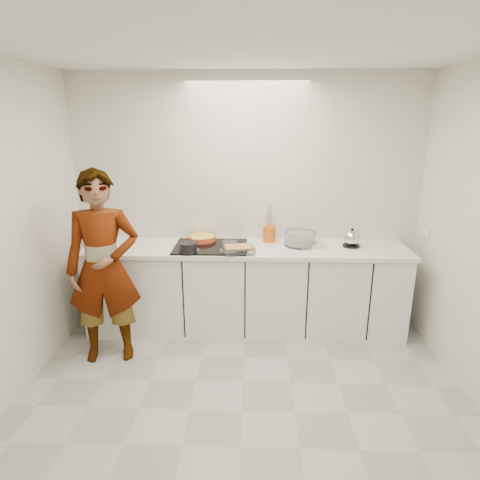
{
  "coord_description": "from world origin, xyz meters",
  "views": [
    {
      "loc": [
        0.07,
        -2.56,
        2.13
      ],
      "look_at": [
        -0.05,
        1.05,
        1.05
      ],
      "focal_mm": 30.0,
      "sensor_mm": 36.0,
      "label": 1
    }
  ],
  "objects_px": {
    "saucepan": "(188,247)",
    "utensil_crock": "(269,234)",
    "tart_dish": "(201,238)",
    "baking_dish": "(239,249)",
    "kettle": "(352,239)",
    "cook": "(104,268)",
    "mixing_bowl": "(300,239)",
    "hob": "(211,246)"
  },
  "relations": [
    {
      "from": "saucepan",
      "to": "baking_dish",
      "type": "height_order",
      "value": "saucepan"
    },
    {
      "from": "kettle",
      "to": "tart_dish",
      "type": "bearing_deg",
      "value": 175.42
    },
    {
      "from": "mixing_bowl",
      "to": "baking_dish",
      "type": "bearing_deg",
      "value": -156.6
    },
    {
      "from": "saucepan",
      "to": "mixing_bowl",
      "type": "bearing_deg",
      "value": 14.92
    },
    {
      "from": "baking_dish",
      "to": "hob",
      "type": "bearing_deg",
      "value": 148.03
    },
    {
      "from": "tart_dish",
      "to": "utensil_crock",
      "type": "relative_size",
      "value": 1.96
    },
    {
      "from": "tart_dish",
      "to": "cook",
      "type": "distance_m",
      "value": 1.07
    },
    {
      "from": "kettle",
      "to": "utensil_crock",
      "type": "relative_size",
      "value": 1.19
    },
    {
      "from": "hob",
      "to": "tart_dish",
      "type": "xyz_separation_m",
      "value": [
        -0.12,
        0.19,
        0.03
      ]
    },
    {
      "from": "baking_dish",
      "to": "utensil_crock",
      "type": "distance_m",
      "value": 0.5
    },
    {
      "from": "hob",
      "to": "saucepan",
      "type": "xyz_separation_m",
      "value": [
        -0.19,
        -0.21,
        0.05
      ]
    },
    {
      "from": "hob",
      "to": "mixing_bowl",
      "type": "distance_m",
      "value": 0.91
    },
    {
      "from": "tart_dish",
      "to": "kettle",
      "type": "relative_size",
      "value": 1.65
    },
    {
      "from": "kettle",
      "to": "mixing_bowl",
      "type": "bearing_deg",
      "value": 177.83
    },
    {
      "from": "mixing_bowl",
      "to": "cook",
      "type": "height_order",
      "value": "cook"
    },
    {
      "from": "saucepan",
      "to": "mixing_bowl",
      "type": "height_order",
      "value": "saucepan"
    },
    {
      "from": "saucepan",
      "to": "kettle",
      "type": "relative_size",
      "value": 1.13
    },
    {
      "from": "saucepan",
      "to": "utensil_crock",
      "type": "xyz_separation_m",
      "value": [
        0.78,
        0.43,
        0.02
      ]
    },
    {
      "from": "hob",
      "to": "baking_dish",
      "type": "bearing_deg",
      "value": -31.97
    },
    {
      "from": "kettle",
      "to": "baking_dish",
      "type": "bearing_deg",
      "value": -167.7
    },
    {
      "from": "saucepan",
      "to": "kettle",
      "type": "xyz_separation_m",
      "value": [
        1.61,
        0.27,
        0.02
      ]
    },
    {
      "from": "hob",
      "to": "cook",
      "type": "bearing_deg",
      "value": -149.0
    },
    {
      "from": "baking_dish",
      "to": "kettle",
      "type": "distance_m",
      "value": 1.15
    },
    {
      "from": "hob",
      "to": "saucepan",
      "type": "relative_size",
      "value": 3.28
    },
    {
      "from": "baking_dish",
      "to": "tart_dish",
      "type": "bearing_deg",
      "value": 137.79
    },
    {
      "from": "kettle",
      "to": "utensil_crock",
      "type": "distance_m",
      "value": 0.84
    },
    {
      "from": "kettle",
      "to": "cook",
      "type": "xyz_separation_m",
      "value": [
        -2.31,
        -0.6,
        -0.12
      ]
    },
    {
      "from": "hob",
      "to": "tart_dish",
      "type": "height_order",
      "value": "tart_dish"
    },
    {
      "from": "tart_dish",
      "to": "saucepan",
      "type": "height_order",
      "value": "saucepan"
    },
    {
      "from": "saucepan",
      "to": "baking_dish",
      "type": "bearing_deg",
      "value": 3.21
    },
    {
      "from": "saucepan",
      "to": "cook",
      "type": "xyz_separation_m",
      "value": [
        -0.7,
        -0.33,
        -0.1
      ]
    },
    {
      "from": "hob",
      "to": "cook",
      "type": "height_order",
      "value": "cook"
    },
    {
      "from": "mixing_bowl",
      "to": "utensil_crock",
      "type": "xyz_separation_m",
      "value": [
        -0.31,
        0.14,
        0.01
      ]
    },
    {
      "from": "hob",
      "to": "tart_dish",
      "type": "bearing_deg",
      "value": 121.93
    },
    {
      "from": "mixing_bowl",
      "to": "saucepan",
      "type": "bearing_deg",
      "value": -165.08
    },
    {
      "from": "tart_dish",
      "to": "utensil_crock",
      "type": "bearing_deg",
      "value": 2.83
    },
    {
      "from": "baking_dish",
      "to": "mixing_bowl",
      "type": "xyz_separation_m",
      "value": [
        0.61,
        0.26,
        0.02
      ]
    },
    {
      "from": "baking_dish",
      "to": "cook",
      "type": "xyz_separation_m",
      "value": [
        -1.18,
        -0.36,
        -0.08
      ]
    },
    {
      "from": "utensil_crock",
      "to": "cook",
      "type": "bearing_deg",
      "value": -152.9
    },
    {
      "from": "kettle",
      "to": "utensil_crock",
      "type": "height_order",
      "value": "kettle"
    },
    {
      "from": "tart_dish",
      "to": "utensil_crock",
      "type": "distance_m",
      "value": 0.71
    },
    {
      "from": "hob",
      "to": "kettle",
      "type": "relative_size",
      "value": 3.71
    }
  ]
}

